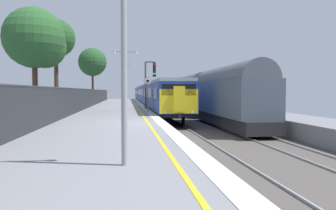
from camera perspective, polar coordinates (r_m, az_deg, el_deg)
The scene contains 12 objects.
ground at distance 17.86m, azimuth 6.03°, elevation -5.02°, with size 17.40×110.00×1.21m.
commuter_train_at_platform at distance 50.92m, azimuth -3.42°, elevation 1.96°, with size 2.83×58.78×3.81m.
freight_train_adjacent_track at distance 44.54m, azimuth 2.36°, elevation 2.18°, with size 2.60×54.79×4.57m.
signal_gantry at distance 30.90m, azimuth -3.50°, elevation 4.63°, with size 1.10×0.24×4.59m.
speed_limit_sign at distance 26.27m, azimuth -3.65°, elevation 2.69°, with size 0.59×0.08×2.86m.
platform_lamp_near at distance 7.52m, azimuth -7.91°, elevation 13.03°, with size 2.00×0.20×5.20m.
platform_lamp_mid at distance 26.80m, azimuth -7.60°, elevation 5.28°, with size 2.00×0.20×5.09m.
platform_lamp_far at distance 46.18m, azimuth -7.55°, elevation 4.51°, with size 2.00×0.20×5.72m.
platform_back_fence at distance 17.68m, azimuth -20.37°, elevation 0.06°, with size 0.07×99.00×1.96m.
background_tree_left at distance 53.66m, azimuth -13.29°, elevation 7.31°, with size 4.58×4.58×8.77m.
background_tree_centre at distance 24.94m, azimuth -22.39°, elevation 10.61°, with size 4.29×4.29×7.64m.
background_tree_right at distance 29.81m, azimuth -19.63°, elevation 10.97°, with size 3.32×3.32×8.00m.
Camera 1 is at (-1.50, -17.22, 1.72)m, focal length 34.06 mm.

